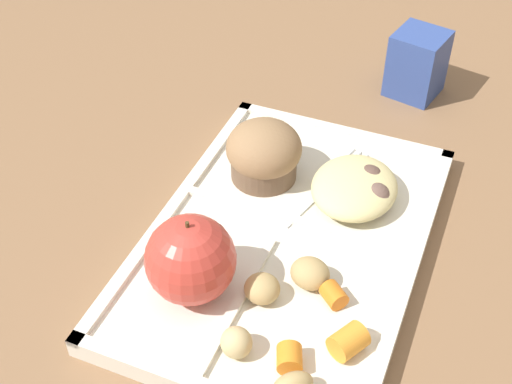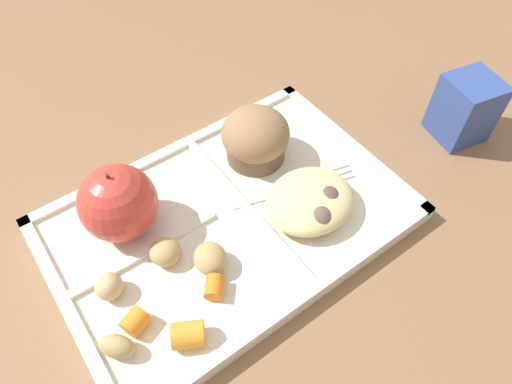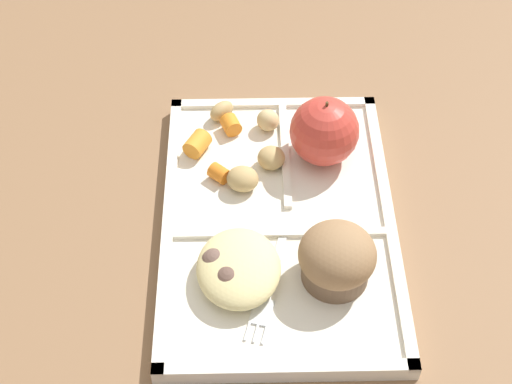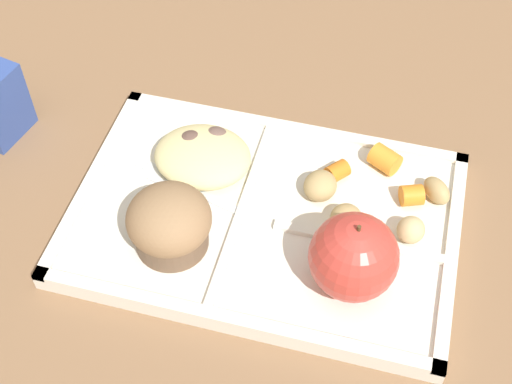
% 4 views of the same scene
% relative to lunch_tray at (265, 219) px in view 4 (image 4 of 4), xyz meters
% --- Properties ---
extents(ground, '(6.00, 6.00, 0.00)m').
position_rel_lunch_tray_xyz_m(ground, '(0.00, -0.00, -0.01)').
color(ground, '#846042').
extents(lunch_tray, '(0.39, 0.27, 0.02)m').
position_rel_lunch_tray_xyz_m(lunch_tray, '(0.00, 0.00, 0.00)').
color(lunch_tray, silver).
rests_on(lunch_tray, ground).
extents(green_apple, '(0.08, 0.08, 0.09)m').
position_rel_lunch_tray_xyz_m(green_apple, '(-0.10, 0.06, 0.05)').
color(green_apple, '#C63D33').
rests_on(green_apple, lunch_tray).
extents(bran_muffin, '(0.08, 0.08, 0.07)m').
position_rel_lunch_tray_xyz_m(bran_muffin, '(0.08, 0.06, 0.04)').
color(bran_muffin, brown).
rests_on(bran_muffin, lunch_tray).
extents(carrot_slice_tilted, '(0.03, 0.03, 0.02)m').
position_rel_lunch_tray_xyz_m(carrot_slice_tilted, '(-0.14, -0.05, 0.02)').
color(carrot_slice_tilted, orange).
rests_on(carrot_slice_tilted, lunch_tray).
extents(carrot_slice_back, '(0.04, 0.04, 0.03)m').
position_rel_lunch_tray_xyz_m(carrot_slice_back, '(-0.11, -0.10, 0.02)').
color(carrot_slice_back, orange).
rests_on(carrot_slice_back, lunch_tray).
extents(carrot_slice_near_corner, '(0.03, 0.03, 0.02)m').
position_rel_lunch_tray_xyz_m(carrot_slice_near_corner, '(-0.06, -0.07, 0.02)').
color(carrot_slice_near_corner, orange).
rests_on(carrot_slice_near_corner, lunch_tray).
extents(potato_chunk_corner, '(0.04, 0.04, 0.03)m').
position_rel_lunch_tray_xyz_m(potato_chunk_corner, '(-0.08, -0.01, 0.02)').
color(potato_chunk_corner, tan).
rests_on(potato_chunk_corner, lunch_tray).
extents(potato_chunk_golden, '(0.04, 0.04, 0.02)m').
position_rel_lunch_tray_xyz_m(potato_chunk_golden, '(-0.17, -0.07, 0.02)').
color(potato_chunk_golden, tan).
rests_on(potato_chunk_golden, lunch_tray).
extents(potato_chunk_large, '(0.04, 0.04, 0.03)m').
position_rel_lunch_tray_xyz_m(potato_chunk_large, '(-0.05, -0.04, 0.02)').
color(potato_chunk_large, tan).
rests_on(potato_chunk_large, lunch_tray).
extents(potato_chunk_wedge, '(0.04, 0.04, 0.03)m').
position_rel_lunch_tray_xyz_m(potato_chunk_wedge, '(-0.15, -0.01, 0.02)').
color(potato_chunk_wedge, tan).
rests_on(potato_chunk_wedge, lunch_tray).
extents(egg_noodle_pile, '(0.10, 0.09, 0.03)m').
position_rel_lunch_tray_xyz_m(egg_noodle_pile, '(0.08, -0.05, 0.02)').
color(egg_noodle_pile, beige).
rests_on(egg_noodle_pile, lunch_tray).
extents(meatball_center, '(0.03, 0.03, 0.03)m').
position_rel_lunch_tray_xyz_m(meatball_center, '(0.07, -0.07, 0.02)').
color(meatball_center, brown).
rests_on(meatball_center, lunch_tray).
extents(meatball_front, '(0.03, 0.03, 0.03)m').
position_rel_lunch_tray_xyz_m(meatball_front, '(0.06, -0.05, 0.02)').
color(meatball_front, brown).
rests_on(meatball_front, lunch_tray).
extents(meatball_side, '(0.03, 0.03, 0.03)m').
position_rel_lunch_tray_xyz_m(meatball_side, '(0.10, -0.06, 0.02)').
color(meatball_side, brown).
rests_on(meatball_side, lunch_tray).
extents(meatball_back, '(0.04, 0.04, 0.04)m').
position_rel_lunch_tray_xyz_m(meatball_back, '(0.10, -0.06, 0.02)').
color(meatball_back, brown).
rests_on(meatball_back, lunch_tray).
extents(plastic_fork, '(0.15, 0.05, 0.00)m').
position_rel_lunch_tray_xyz_m(plastic_fork, '(0.10, -0.01, 0.01)').
color(plastic_fork, silver).
rests_on(plastic_fork, lunch_tray).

